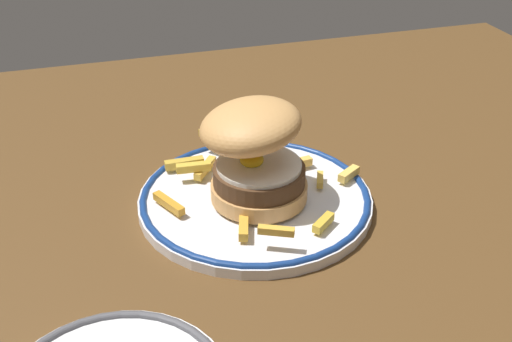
% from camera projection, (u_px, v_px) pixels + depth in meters
% --- Properties ---
extents(ground_plane, '(1.40, 1.02, 0.04)m').
position_uv_depth(ground_plane, '(210.00, 227.00, 0.71)').
color(ground_plane, '#53371A').
extents(dinner_plate, '(0.26, 0.26, 0.02)m').
position_uv_depth(dinner_plate, '(256.00, 200.00, 0.71)').
color(dinner_plate, silver).
rests_on(dinner_plate, ground_plane).
extents(burger, '(0.13, 0.13, 0.12)m').
position_uv_depth(burger, '(254.00, 151.00, 0.67)').
color(burger, tan).
rests_on(burger, dinner_plate).
extents(fries_pile, '(0.24, 0.23, 0.03)m').
position_uv_depth(fries_pile, '(241.00, 174.00, 0.72)').
color(fries_pile, '#E4BB51').
rests_on(fries_pile, dinner_plate).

